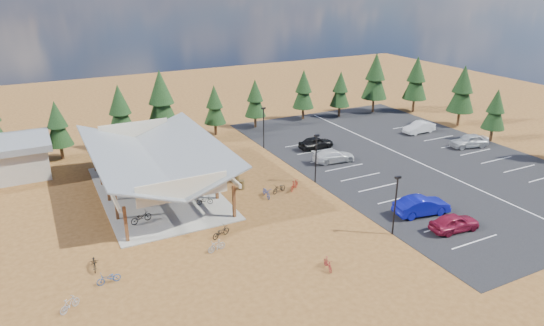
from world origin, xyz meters
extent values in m
plane|color=brown|center=(0.00, 0.00, 0.00)|extent=(140.00, 140.00, 0.00)
cube|color=black|center=(18.50, 3.00, 0.02)|extent=(27.00, 44.00, 0.04)
cube|color=gray|center=(-10.00, 7.00, 0.05)|extent=(10.60, 18.60, 0.10)
cube|color=#533117|center=(-14.60, -1.40, 1.60)|extent=(0.25, 0.25, 3.00)
cube|color=#533117|center=(-14.60, 2.80, 1.60)|extent=(0.25, 0.25, 3.00)
cube|color=#533117|center=(-14.60, 7.00, 1.60)|extent=(0.25, 0.25, 3.00)
cube|color=#533117|center=(-14.60, 11.20, 1.60)|extent=(0.25, 0.25, 3.00)
cube|color=#533117|center=(-14.60, 15.40, 1.60)|extent=(0.25, 0.25, 3.00)
cube|color=#533117|center=(-5.40, -1.40, 1.60)|extent=(0.25, 0.25, 3.00)
cube|color=#533117|center=(-5.40, 2.80, 1.60)|extent=(0.25, 0.25, 3.00)
cube|color=#533117|center=(-5.40, 7.00, 1.60)|extent=(0.25, 0.25, 3.00)
cube|color=#533117|center=(-5.40, 11.20, 1.60)|extent=(0.25, 0.25, 3.00)
cube|color=#533117|center=(-5.40, 15.40, 1.60)|extent=(0.25, 0.25, 3.00)
cube|color=beige|center=(-15.00, 7.00, 3.10)|extent=(0.22, 18.00, 0.35)
cube|color=beige|center=(-5.00, 7.00, 3.10)|extent=(0.22, 18.00, 0.35)
cube|color=slate|center=(-12.90, 7.00, 4.00)|extent=(5.85, 19.40, 2.13)
cube|color=slate|center=(-7.10, 7.00, 4.00)|extent=(5.85, 19.40, 2.13)
cube|color=beige|center=(-10.00, -2.00, 3.90)|extent=(7.50, 0.15, 1.80)
cube|color=beige|center=(-10.00, 16.00, 3.90)|extent=(7.50, 0.15, 1.80)
cylinder|color=black|center=(5.00, -10.00, 2.50)|extent=(0.14, 0.14, 5.00)
cube|color=black|center=(5.00, -10.00, 5.05)|extent=(0.50, 0.25, 0.18)
cylinder|color=black|center=(5.00, 2.00, 2.50)|extent=(0.14, 0.14, 5.00)
cube|color=black|center=(5.00, 2.00, 5.05)|extent=(0.50, 0.25, 0.18)
cylinder|color=black|center=(5.00, 14.00, 2.50)|extent=(0.14, 0.14, 5.00)
cube|color=black|center=(5.00, 14.00, 5.05)|extent=(0.50, 0.25, 0.18)
cylinder|color=#4D3A1B|center=(-2.39, 3.94, 0.45)|extent=(0.60, 0.60, 0.90)
cylinder|color=#4D3A1B|center=(-2.20, 5.63, 0.45)|extent=(0.60, 0.60, 0.90)
cylinder|color=#382314|center=(-17.44, 21.22, 0.84)|extent=(0.36, 0.36, 1.68)
cone|color=black|center=(-17.44, 21.22, 3.69)|extent=(2.95, 2.95, 4.03)
cone|color=black|center=(-17.44, 21.22, 5.37)|extent=(2.28, 2.28, 3.02)
cylinder|color=#382314|center=(-10.39, 21.48, 0.97)|extent=(0.36, 0.36, 1.95)
cone|color=black|center=(-10.39, 21.48, 4.29)|extent=(3.43, 3.43, 4.68)
cone|color=black|center=(-10.39, 21.48, 6.23)|extent=(2.65, 2.65, 3.51)
cylinder|color=#382314|center=(-5.45, 21.08, 1.14)|extent=(0.36, 0.36, 2.29)
cone|color=black|center=(-5.45, 21.08, 5.03)|extent=(4.03, 4.03, 5.49)
cone|color=black|center=(-5.45, 21.08, 7.32)|extent=(3.11, 3.11, 4.12)
cylinder|color=#382314|center=(1.65, 21.75, 0.82)|extent=(0.36, 0.36, 1.64)
cone|color=black|center=(1.65, 21.75, 3.60)|extent=(2.88, 2.88, 3.93)
cone|color=black|center=(1.65, 21.75, 5.24)|extent=(2.23, 2.23, 2.95)
cylinder|color=#382314|center=(7.82, 22.40, 0.83)|extent=(0.36, 0.36, 1.66)
cone|color=black|center=(7.82, 22.40, 3.65)|extent=(2.92, 2.92, 3.98)
cone|color=black|center=(7.82, 22.40, 5.31)|extent=(2.26, 2.26, 2.99)
cylinder|color=#382314|center=(15.85, 22.97, 0.89)|extent=(0.36, 0.36, 1.79)
cone|color=black|center=(15.85, 22.97, 3.93)|extent=(3.15, 3.15, 4.29)
cone|color=black|center=(15.85, 22.97, 5.72)|extent=(2.43, 2.43, 3.22)
cylinder|color=#382314|center=(21.45, 21.76, 0.84)|extent=(0.36, 0.36, 1.67)
cone|color=black|center=(21.45, 21.76, 3.68)|extent=(2.94, 2.94, 4.01)
cone|color=black|center=(21.45, 21.76, 5.35)|extent=(2.27, 2.27, 3.01)
cylinder|color=#382314|center=(27.66, 21.59, 1.11)|extent=(0.36, 0.36, 2.22)
cone|color=black|center=(27.66, 21.59, 4.89)|extent=(3.92, 3.92, 5.34)
cone|color=black|center=(27.66, 21.59, 7.12)|extent=(3.03, 3.03, 4.00)
cylinder|color=#382314|center=(32.29, 3.33, 0.83)|extent=(0.36, 0.36, 1.65)
cone|color=black|center=(32.29, 3.33, 3.63)|extent=(2.91, 2.91, 3.96)
cone|color=black|center=(32.29, 3.33, 5.28)|extent=(2.25, 2.25, 2.97)
cylinder|color=#382314|center=(33.83, 10.26, 1.04)|extent=(0.36, 0.36, 2.09)
cone|color=black|center=(33.83, 10.26, 4.59)|extent=(3.67, 3.67, 5.01)
cone|color=black|center=(33.83, 10.26, 6.68)|extent=(2.84, 2.84, 3.76)
cylinder|color=#382314|center=(33.33, 18.86, 1.05)|extent=(0.36, 0.36, 2.10)
cone|color=black|center=(33.33, 18.86, 4.62)|extent=(3.69, 3.69, 5.04)
cone|color=black|center=(33.33, 18.86, 6.72)|extent=(2.85, 2.85, 3.78)
imported|color=black|center=(-12.92, 1.19, 0.60)|extent=(2.02, 1.16, 1.00)
imported|color=gray|center=(-10.98, 3.75, 0.57)|extent=(1.62, 0.68, 0.95)
imported|color=#183296|center=(-11.92, 7.90, 0.60)|extent=(2.01, 1.11, 1.00)
imported|color=maroon|center=(-13.63, 13.50, 0.57)|extent=(1.61, 0.75, 0.93)
imported|color=black|center=(-6.89, 2.09, 0.50)|extent=(1.61, 0.96, 0.80)
imported|color=#94969C|center=(-9.20, 5.55, 0.62)|extent=(1.80, 0.79, 1.05)
imported|color=navy|center=(-9.19, 10.68, 0.59)|extent=(1.87, 0.68, 0.98)
imported|color=maroon|center=(-7.70, 14.73, 0.66)|extent=(1.90, 0.74, 1.11)
imported|color=black|center=(-17.50, -4.16, 0.47)|extent=(0.77, 1.84, 0.94)
imported|color=#92939B|center=(-19.59, -8.37, 0.47)|extent=(1.50, 1.28, 0.93)
imported|color=navy|center=(-16.90, -6.52, 0.43)|extent=(1.67, 0.68, 0.86)
imported|color=maroon|center=(-2.53, -11.88, 0.45)|extent=(0.70, 1.56, 0.90)
imported|color=black|center=(-7.70, -4.05, 0.46)|extent=(1.87, 1.25, 0.93)
imported|color=gray|center=(-8.79, -5.93, 0.47)|extent=(1.61, 0.76, 0.93)
imported|color=#1D389D|center=(-1.01, 1.15, 0.49)|extent=(0.87, 1.93, 0.98)
imported|color=maroon|center=(2.17, 1.34, 0.54)|extent=(1.73, 1.53, 1.09)
imported|color=black|center=(0.54, 1.47, 0.46)|extent=(1.83, 1.16, 0.91)
imported|color=maroon|center=(9.90, -11.85, 0.77)|extent=(4.45, 2.13, 1.47)
imported|color=#0C1194|center=(9.55, -8.39, 0.87)|extent=(5.27, 2.49, 1.67)
imported|color=silver|center=(9.95, 6.04, 0.75)|extent=(5.10, 2.59, 1.42)
imported|color=black|center=(10.58, 10.85, 0.79)|extent=(4.51, 2.00, 1.51)
imported|color=#A4A8AC|center=(27.69, 2.75, 0.86)|extent=(5.09, 2.82, 1.64)
imported|color=silver|center=(26.35, 10.02, 0.80)|extent=(4.67, 1.78, 1.52)
camera|label=1|loc=(-19.68, -36.68, 19.75)|focal=32.00mm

